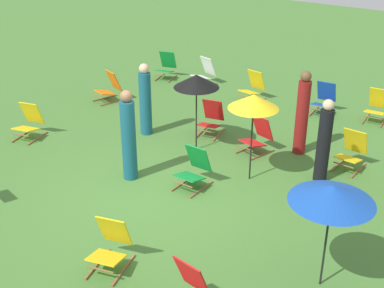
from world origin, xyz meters
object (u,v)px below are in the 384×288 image
(deckchair_6, at_px, (351,152))
(person_1, at_px, (302,114))
(deckchair_10, at_px, (324,100))
(person_2, at_px, (129,137))
(deckchair_2, at_px, (204,73))
(deckchair_11, at_px, (377,107))
(deckchair_3, at_px, (194,169))
(deckchair_9, at_px, (211,119))
(umbrella_1, at_px, (332,194))
(deckchair_14, at_px, (111,246))
(deckchair_15, at_px, (166,67))
(person_0, at_px, (324,142))
(deckchair_13, at_px, (110,88))
(deckchair_5, at_px, (257,137))
(person_3, at_px, (145,101))
(umbrella_0, at_px, (254,102))
(umbrella_2, at_px, (196,81))
(deckchair_0, at_px, (253,87))
(deckchair_4, at_px, (29,122))

(deckchair_6, bearing_deg, person_1, -179.36)
(deckchair_10, bearing_deg, person_2, -112.70)
(deckchair_2, bearing_deg, deckchair_11, 17.31)
(deckchair_2, height_order, deckchair_3, same)
(deckchair_9, distance_m, person_2, 2.78)
(person_1, bearing_deg, umbrella_1, -124.69)
(deckchair_14, relative_size, deckchair_15, 1.00)
(deckchair_2, relative_size, person_0, 0.50)
(deckchair_10, xyz_separation_m, deckchair_14, (-0.17, -7.75, 0.00))
(person_1, bearing_deg, person_2, 169.39)
(deckchair_2, distance_m, person_0, 6.21)
(deckchair_14, relative_size, person_0, 0.50)
(deckchair_13, bearing_deg, deckchair_5, 12.07)
(person_0, distance_m, person_1, 1.25)
(deckchair_2, distance_m, deckchair_3, 6.04)
(person_3, bearing_deg, deckchair_9, -33.37)
(deckchair_13, height_order, umbrella_0, umbrella_0)
(deckchair_2, bearing_deg, person_2, -55.51)
(deckchair_10, xyz_separation_m, person_2, (-1.78, -5.51, 0.53))
(deckchair_13, relative_size, person_3, 0.50)
(person_0, xyz_separation_m, person_3, (-4.27, -0.29, 0.00))
(deckchair_3, bearing_deg, person_3, 150.35)
(deckchair_11, height_order, deckchair_13, same)
(umbrella_0, height_order, umbrella_1, umbrella_0)
(deckchair_6, distance_m, umbrella_2, 3.53)
(deckchair_11, xyz_separation_m, umbrella_1, (1.31, -6.57, 1.16))
(deckchair_14, height_order, umbrella_0, umbrella_0)
(deckchair_6, relative_size, person_2, 0.45)
(deckchair_13, relative_size, umbrella_2, 0.50)
(deckchair_5, bearing_deg, deckchair_2, 153.47)
(deckchair_9, relative_size, umbrella_0, 0.47)
(deckchair_5, relative_size, umbrella_0, 0.48)
(deckchair_3, relative_size, person_2, 0.45)
(person_3, bearing_deg, deckchair_2, 34.54)
(deckchair_9, bearing_deg, deckchair_5, -21.89)
(umbrella_0, distance_m, umbrella_2, 1.71)
(umbrella_2, bearing_deg, person_0, 6.31)
(deckchair_11, bearing_deg, person_2, -123.17)
(deckchair_5, bearing_deg, deckchair_10, 99.21)
(person_3, bearing_deg, person_0, -64.82)
(deckchair_6, height_order, person_2, person_2)
(deckchair_0, bearing_deg, deckchair_5, -50.08)
(deckchair_4, height_order, deckchair_13, same)
(person_1, height_order, person_2, person_1)
(deckchair_3, xyz_separation_m, umbrella_1, (3.14, -1.24, 1.16))
(deckchair_11, xyz_separation_m, person_2, (-3.06, -5.81, 0.53))
(deckchair_4, height_order, deckchair_14, same)
(deckchair_15, bearing_deg, umbrella_0, -53.35)
(umbrella_0, bearing_deg, person_1, 80.18)
(deckchair_11, distance_m, person_0, 3.71)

